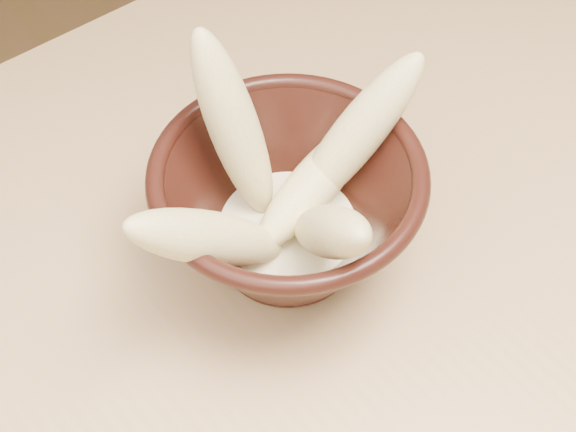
% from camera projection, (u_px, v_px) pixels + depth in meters
% --- Properties ---
extents(table, '(1.20, 0.80, 0.75)m').
position_uv_depth(table, '(442.00, 322.00, 0.63)').
color(table, tan).
rests_on(table, ground).
extents(bowl, '(0.18, 0.18, 0.10)m').
position_uv_depth(bowl, '(288.00, 208.00, 0.53)').
color(bowl, black).
rests_on(bowl, table).
extents(milk_puddle, '(0.10, 0.10, 0.01)m').
position_uv_depth(milk_puddle, '(288.00, 230.00, 0.55)').
color(milk_puddle, '#FCF2CB').
rests_on(milk_puddle, bowl).
extents(banana_upright, '(0.05, 0.08, 0.14)m').
position_uv_depth(banana_upright, '(234.00, 127.00, 0.51)').
color(banana_upright, tan).
rests_on(banana_upright, bowl).
extents(banana_left, '(0.12, 0.04, 0.12)m').
position_uv_depth(banana_left, '(211.00, 238.00, 0.48)').
color(banana_left, tan).
rests_on(banana_left, bowl).
extents(banana_right, '(0.12, 0.05, 0.12)m').
position_uv_depth(banana_right, '(356.00, 135.00, 0.53)').
color(banana_right, tan).
rests_on(banana_right, bowl).
extents(banana_across, '(0.13, 0.06, 0.04)m').
position_uv_depth(banana_across, '(315.00, 183.00, 0.54)').
color(banana_across, tan).
rests_on(banana_across, bowl).
extents(banana_front, '(0.07, 0.11, 0.12)m').
position_uv_depth(banana_front, '(330.00, 232.00, 0.48)').
color(banana_front, tan).
rests_on(banana_front, bowl).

